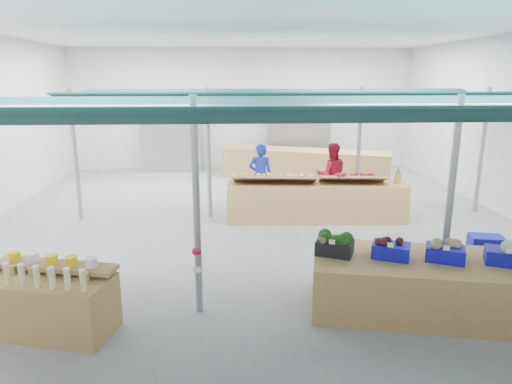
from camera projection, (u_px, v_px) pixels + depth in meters
floor at (253, 222)px, 10.41m from camera, size 13.00×13.00×0.00m
hall at (250, 101)px, 11.15m from camera, size 13.00×13.00×13.00m
pole_grid at (300, 156)px, 8.32m from camera, size 10.00×4.60×3.00m
awnings at (301, 102)px, 8.08m from camera, size 9.50×7.08×0.30m
back_shelving_left at (171, 143)px, 15.82m from camera, size 2.00×0.50×2.00m
back_shelving_right at (300, 141)px, 16.10m from camera, size 2.00×0.50×2.00m
bottle_shelf at (49, 301)px, 5.89m from camera, size 1.81×1.38×1.02m
veg_counter at (458, 287)px, 6.32m from camera, size 4.17×2.14×0.77m
fruit_counter at (316, 201)px, 10.52m from camera, size 4.10×1.17×0.87m
far_counter at (305, 165)px, 14.67m from camera, size 5.32×2.92×0.95m
crate_stack at (485, 254)px, 7.70m from camera, size 0.59×0.47×0.63m
vendor_left at (260, 176)px, 11.42m from camera, size 0.61×0.42×1.62m
vendor_right at (331, 175)px, 11.53m from camera, size 0.82×0.65×1.62m
crate_broccoli at (335, 244)px, 6.44m from camera, size 0.60×0.53×0.35m
crate_beets at (391, 248)px, 6.33m from camera, size 0.60×0.53×0.29m
crate_celeriac at (445, 250)px, 6.22m from camera, size 0.60×0.53×0.31m
crate_cabbage at (506, 253)px, 6.11m from camera, size 0.60×0.53×0.35m
sparrow at (322, 240)px, 6.31m from camera, size 0.12×0.09×0.11m
pole_ribbon at (197, 253)px, 5.70m from camera, size 0.12×0.12×0.28m
apple_heap_yellow at (275, 177)px, 10.27m from camera, size 1.96×0.89×0.27m
apple_heap_red at (353, 176)px, 10.29m from camera, size 1.56×0.85×0.27m
pineapple at (398, 176)px, 10.30m from camera, size 0.14×0.14×0.39m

